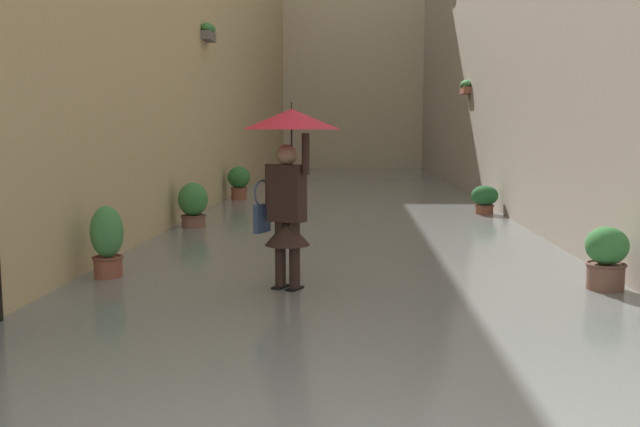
% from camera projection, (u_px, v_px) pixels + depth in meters
% --- Properties ---
extents(ground_plane, '(73.18, 73.18, 0.00)m').
position_uv_depth(ground_plane, '(350.00, 204.00, 16.95)').
color(ground_plane, '#605B56').
extents(flood_water, '(7.15, 35.27, 0.08)m').
position_uv_depth(flood_water, '(350.00, 202.00, 16.94)').
color(flood_water, slate).
rests_on(flood_water, ground_plane).
extents(building_facade_far, '(9.95, 1.80, 13.41)m').
position_uv_depth(building_facade_far, '(353.00, 23.00, 31.54)').
color(building_facade_far, beige).
rests_on(building_facade_far, ground_plane).
extents(person_wading, '(1.06, 1.06, 2.11)m').
position_uv_depth(person_wading, '(289.00, 160.00, 7.38)').
color(person_wading, black).
rests_on(person_wading, ground_plane).
extents(potted_plant_far_right, '(0.39, 0.39, 0.93)m').
position_uv_depth(potted_plant_far_right, '(107.00, 243.00, 8.12)').
color(potted_plant_far_right, brown).
rests_on(potted_plant_far_right, ground_plane).
extents(potted_plant_near_right, '(0.56, 0.56, 0.91)m').
position_uv_depth(potted_plant_near_right, '(239.00, 182.00, 17.16)').
color(potted_plant_near_right, brown).
rests_on(potted_plant_near_right, ground_plane).
extents(potted_plant_mid_right, '(0.53, 0.53, 0.88)m').
position_uv_depth(potted_plant_mid_right, '(193.00, 205.00, 12.31)').
color(potted_plant_mid_right, brown).
rests_on(potted_plant_mid_right, ground_plane).
extents(potted_plant_near_left, '(0.46, 0.46, 0.77)m').
position_uv_depth(potted_plant_near_left, '(606.00, 259.00, 7.50)').
color(potted_plant_near_left, brown).
rests_on(potted_plant_near_left, ground_plane).
extents(potted_plant_mid_left, '(0.56, 0.56, 0.67)m').
position_uv_depth(potted_plant_mid_left, '(485.00, 199.00, 14.29)').
color(potted_plant_mid_left, brown).
rests_on(potted_plant_mid_left, ground_plane).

